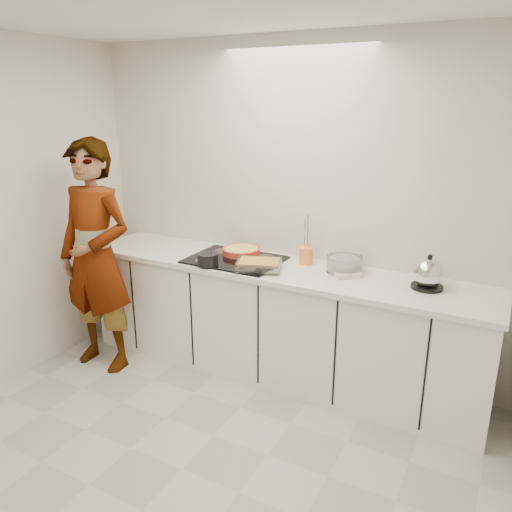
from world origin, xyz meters
The scene contains 13 objects.
floor centered at (0.00, 0.00, 0.00)m, with size 3.60×3.20×0.00m, color #B8B8B2.
wall_back centered at (0.00, 1.60, 1.30)m, with size 3.60×0.00×2.60m, color silver.
base_cabinets centered at (0.00, 1.28, 0.43)m, with size 3.20×0.58×0.87m, color white.
countertop centered at (0.00, 1.28, 0.89)m, with size 3.24×0.64×0.04m, color white.
hob centered at (-0.35, 1.26, 0.92)m, with size 0.72×0.54×0.01m, color black.
tart_dish centered at (-0.37, 1.39, 0.95)m, with size 0.37×0.37×0.05m.
saucepan centered at (-0.46, 1.03, 0.97)m, with size 0.19×0.19×0.15m.
baking_dish centered at (-0.07, 1.14, 0.96)m, with size 0.39×0.34×0.06m.
mixing_bowl centered at (0.50, 1.40, 0.97)m, with size 0.30×0.30×0.12m.
tea_towel centered at (0.55, 1.33, 0.93)m, with size 0.20×0.14×0.03m, color white.
kettle centered at (1.10, 1.34, 1.01)m, with size 0.23×0.23×0.24m.
utensil_crock centered at (0.18, 1.45, 0.98)m, with size 0.10×0.10×0.13m, color #F9903C.
cook centered at (-1.33, 0.75, 0.93)m, with size 0.68×0.45×1.86m, color white.
Camera 1 is at (1.56, -1.98, 2.13)m, focal length 35.00 mm.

